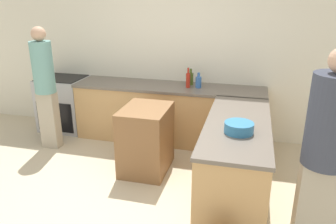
{
  "coord_description": "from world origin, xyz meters",
  "views": [
    {
      "loc": [
        1.2,
        -2.96,
        2.18
      ],
      "look_at": [
        0.32,
        0.42,
        0.93
      ],
      "focal_mm": 35.0,
      "sensor_mm": 36.0,
      "label": 1
    }
  ],
  "objects_px": {
    "water_bottle_blue": "(198,82)",
    "person_by_range": "(45,84)",
    "olive_oil_bottle": "(191,78)",
    "island_table": "(146,139)",
    "range_oven": "(64,103)",
    "person_at_peninsula": "(326,151)",
    "hot_sauce_bottle": "(188,80)",
    "mixing_bowl": "(239,128)"
  },
  "relations": [
    {
      "from": "water_bottle_blue",
      "to": "person_by_range",
      "type": "xyz_separation_m",
      "value": [
        -2.1,
        -0.71,
        0.01
      ]
    },
    {
      "from": "mixing_bowl",
      "to": "island_table",
      "type": "bearing_deg",
      "value": 154.17
    },
    {
      "from": "island_table",
      "to": "person_by_range",
      "type": "distance_m",
      "value": 1.72
    },
    {
      "from": "water_bottle_blue",
      "to": "person_by_range",
      "type": "height_order",
      "value": "person_by_range"
    },
    {
      "from": "island_table",
      "to": "mixing_bowl",
      "type": "xyz_separation_m",
      "value": [
        1.17,
        -0.57,
        0.51
      ]
    },
    {
      "from": "hot_sauce_bottle",
      "to": "person_at_peninsula",
      "type": "distance_m",
      "value": 2.52
    },
    {
      "from": "person_at_peninsula",
      "to": "hot_sauce_bottle",
      "type": "bearing_deg",
      "value": 127.4
    },
    {
      "from": "hot_sauce_bottle",
      "to": "range_oven",
      "type": "bearing_deg",
      "value": 179.19
    },
    {
      "from": "hot_sauce_bottle",
      "to": "water_bottle_blue",
      "type": "bearing_deg",
      "value": 11.41
    },
    {
      "from": "range_oven",
      "to": "person_at_peninsula",
      "type": "xyz_separation_m",
      "value": [
        3.66,
        -2.04,
        0.55
      ]
    },
    {
      "from": "island_table",
      "to": "hot_sauce_bottle",
      "type": "relative_size",
      "value": 2.88
    },
    {
      "from": "water_bottle_blue",
      "to": "person_by_range",
      "type": "distance_m",
      "value": 2.22
    },
    {
      "from": "island_table",
      "to": "water_bottle_blue",
      "type": "distance_m",
      "value": 1.24
    },
    {
      "from": "island_table",
      "to": "water_bottle_blue",
      "type": "bearing_deg",
      "value": 63.62
    },
    {
      "from": "mixing_bowl",
      "to": "person_at_peninsula",
      "type": "height_order",
      "value": "person_at_peninsula"
    },
    {
      "from": "mixing_bowl",
      "to": "person_at_peninsula",
      "type": "bearing_deg",
      "value": -33.5
    },
    {
      "from": "mixing_bowl",
      "to": "person_by_range",
      "type": "relative_size",
      "value": 0.16
    },
    {
      "from": "olive_oil_bottle",
      "to": "water_bottle_blue",
      "type": "bearing_deg",
      "value": -43.19
    },
    {
      "from": "island_table",
      "to": "water_bottle_blue",
      "type": "height_order",
      "value": "water_bottle_blue"
    },
    {
      "from": "person_by_range",
      "to": "olive_oil_bottle",
      "type": "bearing_deg",
      "value": 23.38
    },
    {
      "from": "range_oven",
      "to": "person_at_peninsula",
      "type": "relative_size",
      "value": 0.49
    },
    {
      "from": "person_by_range",
      "to": "person_at_peninsula",
      "type": "xyz_separation_m",
      "value": [
        3.48,
        -1.33,
        0.01
      ]
    },
    {
      "from": "person_by_range",
      "to": "water_bottle_blue",
      "type": "bearing_deg",
      "value": 18.69
    },
    {
      "from": "water_bottle_blue",
      "to": "hot_sauce_bottle",
      "type": "bearing_deg",
      "value": -168.59
    },
    {
      "from": "island_table",
      "to": "mixing_bowl",
      "type": "relative_size",
      "value": 2.92
    },
    {
      "from": "mixing_bowl",
      "to": "olive_oil_bottle",
      "type": "relative_size",
      "value": 1.19
    },
    {
      "from": "mixing_bowl",
      "to": "hot_sauce_bottle",
      "type": "bearing_deg",
      "value": 118.18
    },
    {
      "from": "island_table",
      "to": "person_by_range",
      "type": "height_order",
      "value": "person_by_range"
    },
    {
      "from": "mixing_bowl",
      "to": "person_by_range",
      "type": "distance_m",
      "value": 2.9
    },
    {
      "from": "person_by_range",
      "to": "person_at_peninsula",
      "type": "distance_m",
      "value": 3.73
    },
    {
      "from": "water_bottle_blue",
      "to": "range_oven",
      "type": "bearing_deg",
      "value": -180.0
    },
    {
      "from": "range_oven",
      "to": "water_bottle_blue",
      "type": "relative_size",
      "value": 3.96
    },
    {
      "from": "mixing_bowl",
      "to": "person_by_range",
      "type": "xyz_separation_m",
      "value": [
        -2.77,
        0.86,
        0.05
      ]
    },
    {
      "from": "mixing_bowl",
      "to": "person_at_peninsula",
      "type": "relative_size",
      "value": 0.16
    },
    {
      "from": "olive_oil_bottle",
      "to": "person_at_peninsula",
      "type": "relative_size",
      "value": 0.13
    },
    {
      "from": "range_oven",
      "to": "hot_sauce_bottle",
      "type": "relative_size",
      "value": 3.03
    },
    {
      "from": "island_table",
      "to": "water_bottle_blue",
      "type": "relative_size",
      "value": 3.78
    },
    {
      "from": "range_oven",
      "to": "olive_oil_bottle",
      "type": "bearing_deg",
      "value": 3.62
    },
    {
      "from": "range_oven",
      "to": "person_by_range",
      "type": "xyz_separation_m",
      "value": [
        0.18,
        -0.71,
        0.54
      ]
    },
    {
      "from": "island_table",
      "to": "olive_oil_bottle",
      "type": "bearing_deg",
      "value": 72.77
    },
    {
      "from": "water_bottle_blue",
      "to": "hot_sauce_bottle",
      "type": "distance_m",
      "value": 0.16
    },
    {
      "from": "island_table",
      "to": "mixing_bowl",
      "type": "distance_m",
      "value": 1.39
    }
  ]
}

